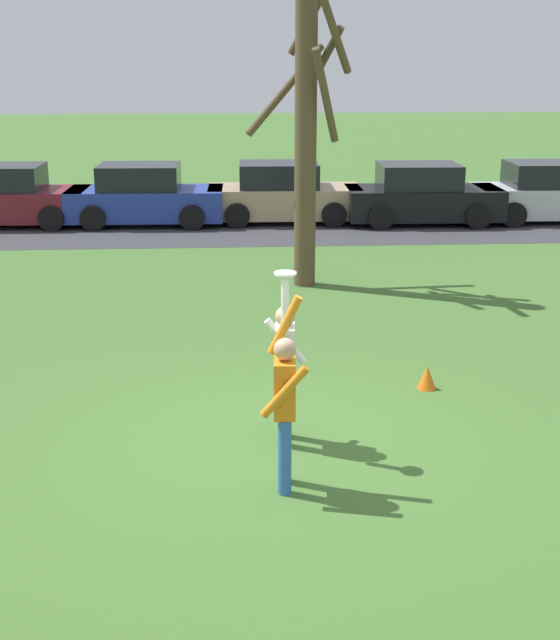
{
  "coord_description": "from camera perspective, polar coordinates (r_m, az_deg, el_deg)",
  "views": [
    {
      "loc": [
        -0.57,
        -9.27,
        4.36
      ],
      "look_at": [
        0.02,
        0.39,
        1.4
      ],
      "focal_mm": 48.81,
      "sensor_mm": 36.0,
      "label": 1
    }
  ],
  "objects": [
    {
      "name": "ground_plane",
      "position": [
        10.26,
        0.0,
        -8.16
      ],
      "size": [
        120.0,
        120.0,
        0.0
      ],
      "primitive_type": "plane",
      "color": "#426B2D"
    },
    {
      "name": "person_catcher",
      "position": [
        9.97,
        0.33,
        -2.81
      ],
      "size": [
        0.49,
        0.55,
        2.08
      ],
      "rotation": [
        0.0,
        0.0,
        -1.64
      ],
      "color": "black",
      "rests_on": "ground_plane"
    },
    {
      "name": "person_defender",
      "position": [
        8.91,
        0.32,
        -5.31
      ],
      "size": [
        0.49,
        0.56,
        2.04
      ],
      "rotation": [
        0.0,
        0.0,
        1.5
      ],
      "color": "#3366B7",
      "rests_on": "ground_plane"
    },
    {
      "name": "frisbee_disc",
      "position": [
        9.44,
        0.34,
        3.08
      ],
      "size": [
        0.25,
        0.25,
        0.02
      ],
      "primitive_type": "cylinder",
      "color": "white",
      "rests_on": "person_catcher"
    },
    {
      "name": "parked_car_maroon",
      "position": [
        24.34,
        -17.42,
        7.65
      ],
      "size": [
        4.14,
        2.11,
        1.59
      ],
      "rotation": [
        0.0,
        0.0,
        -0.02
      ],
      "color": "maroon",
      "rests_on": "ground_plane"
    },
    {
      "name": "parked_car_blue",
      "position": [
        23.66,
        -8.89,
        7.97
      ],
      "size": [
        4.14,
        2.11,
        1.59
      ],
      "rotation": [
        0.0,
        0.0,
        -0.02
      ],
      "color": "#233893",
      "rests_on": "ground_plane"
    },
    {
      "name": "parked_car_tan",
      "position": [
        23.76,
        0.18,
        8.21
      ],
      "size": [
        4.14,
        2.11,
        1.59
      ],
      "rotation": [
        0.0,
        0.0,
        -0.02
      ],
      "color": "tan",
      "rests_on": "ground_plane"
    },
    {
      "name": "parked_car_black",
      "position": [
        23.83,
        9.29,
        8.02
      ],
      "size": [
        4.14,
        2.11,
        1.59
      ],
      "rotation": [
        0.0,
        0.0,
        -0.02
      ],
      "color": "black",
      "rests_on": "ground_plane"
    },
    {
      "name": "parked_car_silver",
      "position": [
        24.98,
        17.26,
        7.89
      ],
      "size": [
        4.14,
        2.11,
        1.59
      ],
      "rotation": [
        0.0,
        0.0,
        -0.02
      ],
      "color": "#BCBCC1",
      "rests_on": "ground_plane"
    },
    {
      "name": "parking_strip",
      "position": [
        23.81,
        0.31,
        6.46
      ],
      "size": [
        23.77,
        6.4,
        0.01
      ],
      "primitive_type": "cube",
      "color": "#38383D",
      "rests_on": "ground_plane"
    },
    {
      "name": "bare_tree_tall",
      "position": [
        16.76,
        1.77,
        13.21
      ],
      "size": [
        2.03,
        2.04,
        6.18
      ],
      "color": "brown",
      "rests_on": "ground_plane"
    },
    {
      "name": "field_cone_orange",
      "position": [
        12.01,
        9.61,
        -3.73
      ],
      "size": [
        0.26,
        0.26,
        0.32
      ],
      "primitive_type": "cone",
      "color": "orange",
      "rests_on": "ground_plane"
    }
  ]
}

